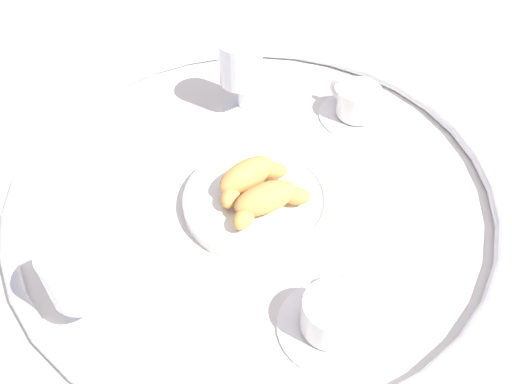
% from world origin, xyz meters
% --- Properties ---
extents(ground_plane, '(2.20, 2.20, 0.00)m').
position_xyz_m(ground_plane, '(0.00, 0.00, 0.00)').
color(ground_plane, silver).
extents(table_chrome_rim, '(0.78, 0.78, 0.02)m').
position_xyz_m(table_chrome_rim, '(0.00, 0.00, 0.01)').
color(table_chrome_rim, silver).
rests_on(table_chrome_rim, ground_plane).
extents(pastry_plate, '(0.23, 0.23, 0.02)m').
position_xyz_m(pastry_plate, '(0.02, 0.02, 0.01)').
color(pastry_plate, white).
rests_on(pastry_plate, ground_plane).
extents(croissant_large, '(0.13, 0.09, 0.04)m').
position_xyz_m(croissant_large, '(0.01, -0.01, 0.04)').
color(croissant_large, '#D6994C').
rests_on(croissant_large, pastry_plate).
extents(croissant_small, '(0.12, 0.10, 0.04)m').
position_xyz_m(croissant_small, '(0.04, 0.04, 0.04)').
color(croissant_small, '#D6994C').
rests_on(croissant_small, pastry_plate).
extents(coffee_cup_near, '(0.14, 0.14, 0.06)m').
position_xyz_m(coffee_cup_near, '(0.14, 0.22, 0.03)').
color(coffee_cup_near, white).
rests_on(coffee_cup_near, ground_plane).
extents(coffee_cup_far, '(0.14, 0.14, 0.06)m').
position_xyz_m(coffee_cup_far, '(-0.26, 0.04, 0.03)').
color(coffee_cup_far, white).
rests_on(coffee_cup_far, ground_plane).
extents(juice_glass_left, '(0.08, 0.08, 0.14)m').
position_xyz_m(juice_glass_left, '(-0.16, -0.14, 0.09)').
color(juice_glass_left, white).
rests_on(juice_glass_left, ground_plane).
extents(juice_glass_right, '(0.08, 0.08, 0.14)m').
position_xyz_m(juice_glass_right, '(0.30, -0.05, 0.09)').
color(juice_glass_right, white).
rests_on(juice_glass_right, ground_plane).
extents(folded_napkin, '(0.15, 0.15, 0.01)m').
position_xyz_m(folded_napkin, '(0.14, -0.18, 0.00)').
color(folded_napkin, silver).
rests_on(folded_napkin, ground_plane).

